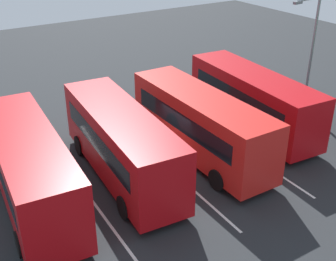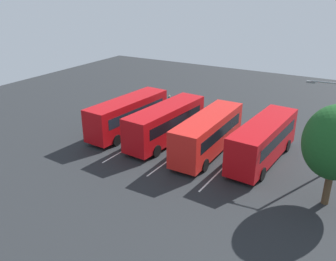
% 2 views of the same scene
% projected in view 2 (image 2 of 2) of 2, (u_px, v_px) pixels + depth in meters
% --- Properties ---
extents(ground_plane, '(62.83, 62.83, 0.00)m').
position_uv_depth(ground_plane, '(188.00, 146.00, 30.12)').
color(ground_plane, '#232628').
extents(bus_far_left, '(9.21, 3.04, 3.21)m').
position_uv_depth(bus_far_left, '(263.00, 140.00, 27.01)').
color(bus_far_left, '#B70C11').
rests_on(bus_far_left, ground).
extents(bus_center_left, '(9.08, 2.57, 3.21)m').
position_uv_depth(bus_center_left, '(208.00, 133.00, 28.25)').
color(bus_center_left, red).
rests_on(bus_center_left, ground).
extents(bus_center_right, '(9.22, 3.10, 3.21)m').
position_uv_depth(bus_center_right, '(166.00, 122.00, 30.46)').
color(bus_center_right, '#B70C11').
rests_on(bus_center_right, ground).
extents(bus_far_right, '(9.21, 3.06, 3.21)m').
position_uv_depth(bus_far_right, '(128.00, 114.00, 32.42)').
color(bus_far_right, '#B70C11').
rests_on(bus_far_right, ground).
extents(pedestrian, '(0.45, 0.45, 1.73)m').
position_uv_depth(pedestrian, '(169.00, 101.00, 38.56)').
color(pedestrian, '#232833').
rests_on(pedestrian, ground).
extents(street_lamp, '(0.34, 2.27, 6.81)m').
position_uv_depth(street_lamp, '(331.00, 123.00, 24.30)').
color(street_lamp, gray).
rests_on(street_lamp, ground).
extents(depot_tree, '(4.32, 3.89, 6.47)m').
position_uv_depth(depot_tree, '(336.00, 143.00, 20.64)').
color(depot_tree, '#4C3823').
rests_on(depot_tree, ground).
extents(lane_stripe_outer_left, '(12.13, 0.52, 0.01)m').
position_uv_depth(lane_stripe_outer_left, '(234.00, 157.00, 28.20)').
color(lane_stripe_outer_left, silver).
rests_on(lane_stripe_outer_left, ground).
extents(lane_stripe_inner_left, '(12.13, 0.52, 0.01)m').
position_uv_depth(lane_stripe_inner_left, '(188.00, 146.00, 30.12)').
color(lane_stripe_inner_left, silver).
rests_on(lane_stripe_inner_left, ground).
extents(lane_stripe_inner_right, '(12.13, 0.52, 0.01)m').
position_uv_depth(lane_stripe_inner_right, '(147.00, 137.00, 32.04)').
color(lane_stripe_inner_right, silver).
rests_on(lane_stripe_inner_right, ground).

